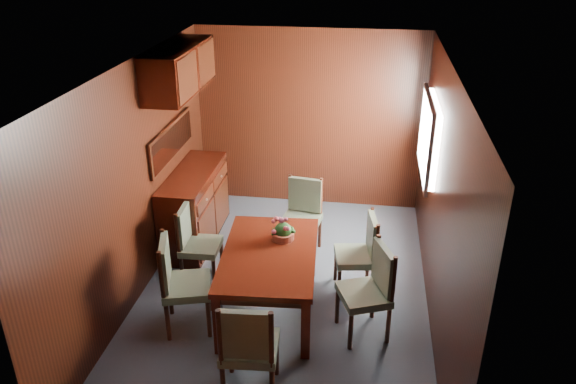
% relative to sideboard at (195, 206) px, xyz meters
% --- Properties ---
extents(ground, '(4.50, 4.50, 0.00)m').
position_rel_sideboard_xyz_m(ground, '(1.25, -1.00, -0.45)').
color(ground, '#3E4955').
rests_on(ground, ground).
extents(room_shell, '(3.06, 4.52, 2.41)m').
position_rel_sideboard_xyz_m(room_shell, '(1.15, -0.67, 1.18)').
color(room_shell, black).
rests_on(room_shell, ground).
extents(sideboard, '(0.48, 1.40, 0.90)m').
position_rel_sideboard_xyz_m(sideboard, '(0.00, 0.00, 0.00)').
color(sideboard, black).
rests_on(sideboard, ground).
extents(dining_table, '(1.00, 1.50, 0.68)m').
position_rel_sideboard_xyz_m(dining_table, '(1.16, -1.28, 0.13)').
color(dining_table, black).
rests_on(dining_table, ground).
extents(chair_left_near, '(0.55, 0.56, 0.97)m').
position_rel_sideboard_xyz_m(chair_left_near, '(0.35, -1.66, 0.09)').
color(chair_left_near, black).
rests_on(chair_left_near, ground).
extents(chair_left_far, '(0.42, 0.44, 0.89)m').
position_rel_sideboard_xyz_m(chair_left_far, '(0.26, -0.85, 0.04)').
color(chair_left_far, black).
rests_on(chair_left_far, ground).
extents(chair_right_near, '(0.56, 0.57, 0.94)m').
position_rel_sideboard_xyz_m(chair_right_near, '(2.15, -1.48, 0.07)').
color(chair_right_near, black).
rests_on(chair_right_near, ground).
extents(chair_right_far, '(0.47, 0.48, 0.89)m').
position_rel_sideboard_xyz_m(chair_right_far, '(2.04, -0.80, 0.04)').
color(chair_right_far, black).
rests_on(chair_right_far, ground).
extents(chair_head, '(0.49, 0.47, 0.96)m').
position_rel_sideboard_xyz_m(chair_head, '(1.19, -2.45, 0.08)').
color(chair_head, black).
rests_on(chair_head, ground).
extents(chair_foot, '(0.49, 0.47, 0.91)m').
position_rel_sideboard_xyz_m(chair_foot, '(1.33, -0.06, 0.06)').
color(chair_foot, black).
rests_on(chair_foot, ground).
extents(flower_centerpiece, '(0.25, 0.25, 0.25)m').
position_rel_sideboard_xyz_m(flower_centerpiece, '(1.25, -1.00, 0.35)').
color(flower_centerpiece, '#A74C33').
rests_on(flower_centerpiece, dining_table).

